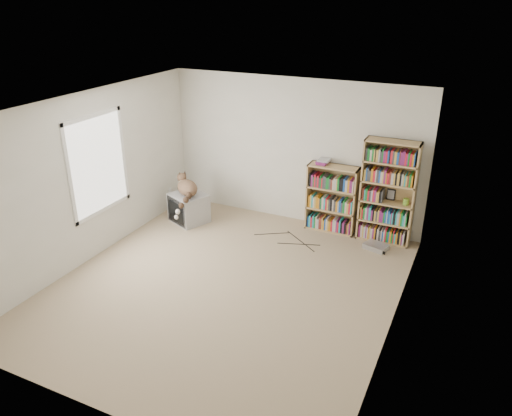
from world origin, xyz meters
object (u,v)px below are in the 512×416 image
at_px(cat, 186,191).
at_px(bookcase_short, 332,201).
at_px(dvd_player, 376,247).
at_px(bookcase_tall, 388,194).
at_px(crt_tv, 189,208).

distance_m(cat, bookcase_short, 2.50).
bearing_deg(bookcase_short, dvd_player, -23.48).
relative_size(bookcase_short, dvd_player, 3.24).
bearing_deg(bookcase_tall, crt_tv, -167.04).
height_order(bookcase_tall, bookcase_short, bookcase_tall).
bearing_deg(cat, crt_tv, 134.50).
bearing_deg(dvd_player, bookcase_tall, 102.38).
relative_size(crt_tv, bookcase_tall, 0.45).
bearing_deg(cat, dvd_player, 44.94).
xyz_separation_m(crt_tv, bookcase_short, (2.37, 0.75, 0.27)).
bearing_deg(bookcase_short, crt_tv, -162.34).
bearing_deg(crt_tv, bookcase_short, 41.32).
distance_m(bookcase_tall, bookcase_short, 0.94).
xyz_separation_m(bookcase_tall, bookcase_short, (-0.90, 0.00, -0.28)).
relative_size(crt_tv, bookcase_short, 0.65).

